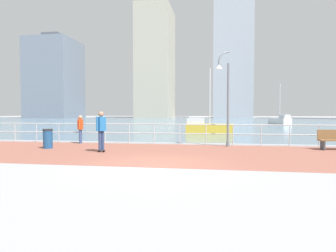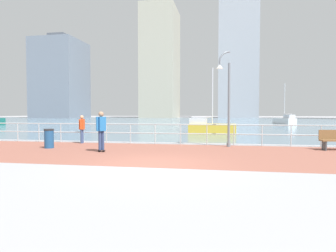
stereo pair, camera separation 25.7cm
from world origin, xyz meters
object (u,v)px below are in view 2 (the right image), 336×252
trash_bin (49,138)px  sailboat_yellow (211,128)px  lamppost (226,94)px  sailboat_navy (285,120)px  bystander (82,127)px  skateboarder (101,128)px

trash_bin → sailboat_yellow: 13.42m
lamppost → sailboat_navy: bearing=74.4°
lamppost → trash_bin: bearing=-165.8°
bystander → trash_bin: size_ratio=1.68×
trash_bin → sailboat_yellow: size_ratio=0.18×
lamppost → sailboat_yellow: (-1.14, 9.20, -2.13)m
skateboarder → sailboat_yellow: bearing=71.0°
skateboarder → sailboat_navy: 37.01m
bystander → sailboat_yellow: (6.73, 8.86, -0.41)m
sailboat_navy → trash_bin: bearing=-117.1°
skateboarder → trash_bin: (-3.03, 0.85, -0.59)m
trash_bin → sailboat_navy: bearing=62.9°
skateboarder → bystander: size_ratio=1.12×
skateboarder → trash_bin: size_ratio=1.89×
lamppost → trash_bin: size_ratio=5.12×
trash_bin → sailboat_yellow: sailboat_yellow is taller
skateboarder → sailboat_navy: size_ratio=0.29×
skateboarder → bystander: skateboarder is taller
bystander → trash_bin: bearing=-101.0°
trash_bin → sailboat_navy: 37.50m
sailboat_navy → sailboat_yellow: (-9.89, -22.06, -0.07)m
bystander → lamppost: bearing=-2.5°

